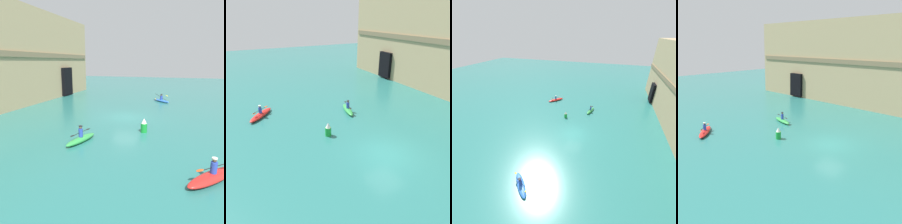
# 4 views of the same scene
# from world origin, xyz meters

# --- Properties ---
(ground_plane) EXTENTS (120.00, 120.00, 0.00)m
(ground_plane) POSITION_xyz_m (0.00, 0.00, 0.00)
(ground_plane) COLOR #28706B
(cliff_bluff) EXTENTS (45.27, 8.10, 12.49)m
(cliff_bluff) POSITION_xyz_m (-2.96, 17.01, 6.23)
(cliff_bluff) COLOR tan
(cliff_bluff) RESTS_ON ground
(kayak_green) EXTENTS (3.10, 1.36, 1.23)m
(kayak_green) POSITION_xyz_m (-7.98, 1.28, 0.26)
(kayak_green) COLOR green
(kayak_green) RESTS_ON ground
(kayak_red) EXTENTS (3.25, 2.94, 1.20)m
(kayak_red) POSITION_xyz_m (-10.80, -7.03, 0.24)
(kayak_red) COLOR red
(kayak_red) RESTS_ON ground
(marker_buoy) EXTENTS (0.51, 0.51, 1.17)m
(marker_buoy) POSITION_xyz_m (-4.38, -2.63, 0.54)
(marker_buoy) COLOR green
(marker_buoy) RESTS_ON ground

